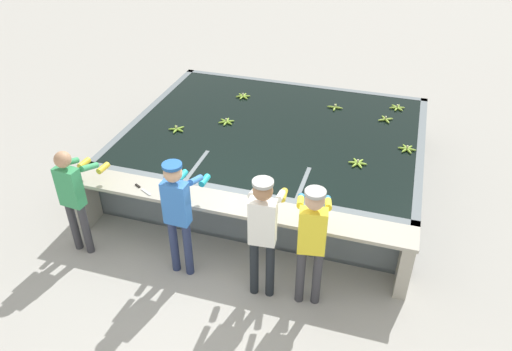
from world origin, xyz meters
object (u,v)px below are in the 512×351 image
at_px(worker_1, 178,208).
at_px(banana_bunch_floating_3, 358,163).
at_px(banana_bunch_floating_5, 177,129).
at_px(knife_1, 166,191).
at_px(banana_bunch_floating_0, 226,122).
at_px(worker_0, 73,193).
at_px(banana_bunch_floating_6, 397,108).
at_px(banana_bunch_floating_1, 335,107).
at_px(banana_bunch_floating_2, 386,119).
at_px(worker_3, 312,236).
at_px(banana_bunch_floating_4, 407,149).
at_px(worker_2, 263,227).
at_px(banana_bunch_floating_7, 243,96).
at_px(knife_0, 141,188).

height_order(worker_1, banana_bunch_floating_3, worker_1).
height_order(banana_bunch_floating_5, knife_1, banana_bunch_floating_5).
xyz_separation_m(worker_1, knife_1, (-0.42, 0.49, -0.17)).
bearing_deg(banana_bunch_floating_0, banana_bunch_floating_3, -15.80).
distance_m(worker_0, worker_1, 1.51).
bearing_deg(worker_0, banana_bunch_floating_6, 45.88).
relative_size(banana_bunch_floating_1, banana_bunch_floating_2, 1.09).
height_order(worker_3, banana_bunch_floating_0, worker_3).
distance_m(banana_bunch_floating_0, banana_bunch_floating_4, 2.96).
distance_m(worker_0, knife_1, 1.21).
height_order(worker_1, banana_bunch_floating_2, worker_1).
bearing_deg(banana_bunch_floating_3, banana_bunch_floating_6, 78.29).
height_order(worker_1, worker_2, worker_2).
bearing_deg(banana_bunch_floating_7, worker_0, -107.22).
xyz_separation_m(banana_bunch_floating_3, knife_1, (-2.39, -1.46, -0.01)).
bearing_deg(banana_bunch_floating_2, worker_1, -122.73).
bearing_deg(banana_bunch_floating_7, banana_bunch_floating_6, 7.38).
bearing_deg(worker_2, banana_bunch_floating_5, 134.23).
height_order(banana_bunch_floating_1, knife_1, banana_bunch_floating_1).
bearing_deg(worker_0, worker_3, -0.00).
xyz_separation_m(worker_2, banana_bunch_floating_0, (-1.44, 2.67, -0.18)).
bearing_deg(banana_bunch_floating_0, knife_1, -92.62).
relative_size(worker_3, knife_1, 5.07).
bearing_deg(worker_0, knife_1, 25.25).
distance_m(worker_0, banana_bunch_floating_7, 3.84).
distance_m(worker_2, worker_3, 0.58).
bearing_deg(knife_1, worker_1, -49.76).
height_order(worker_2, banana_bunch_floating_7, worker_2).
height_order(banana_bunch_floating_1, banana_bunch_floating_4, same).
relative_size(worker_2, banana_bunch_floating_4, 6.19).
xyz_separation_m(banana_bunch_floating_1, banana_bunch_floating_3, (0.64, -1.73, -0.00)).
bearing_deg(worker_2, banana_bunch_floating_6, 72.55).
bearing_deg(banana_bunch_floating_4, worker_3, -110.00).
relative_size(banana_bunch_floating_7, knife_0, 0.87).
bearing_deg(worker_3, worker_2, -175.68).
relative_size(banana_bunch_floating_4, knife_1, 0.84).
xyz_separation_m(worker_0, knife_0, (0.72, 0.47, -0.09)).
relative_size(banana_bunch_floating_6, knife_0, 0.87).
height_order(worker_3, knife_0, worker_3).
height_order(worker_0, worker_1, worker_1).
xyz_separation_m(worker_2, knife_0, (-1.90, 0.52, -0.19)).
bearing_deg(worker_2, banana_bunch_floating_2, 72.46).
distance_m(worker_2, banana_bunch_floating_7, 4.00).
xyz_separation_m(worker_2, banana_bunch_floating_3, (0.85, 2.02, -0.18)).
height_order(worker_0, banana_bunch_floating_6, worker_0).
height_order(worker_2, banana_bunch_floating_5, worker_2).
height_order(banana_bunch_floating_1, banana_bunch_floating_6, same).
height_order(banana_bunch_floating_1, banana_bunch_floating_3, same).
xyz_separation_m(worker_1, knife_0, (-0.78, 0.45, -0.17)).
height_order(banana_bunch_floating_3, banana_bunch_floating_5, same).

